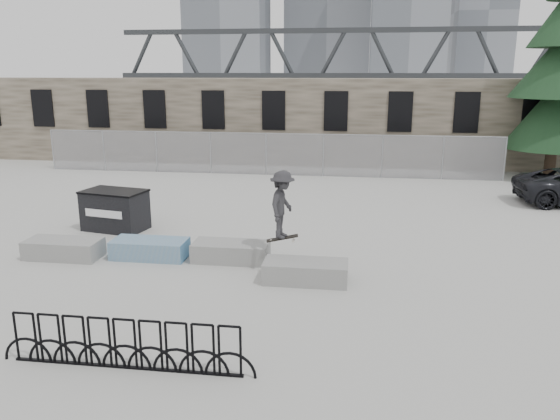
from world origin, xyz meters
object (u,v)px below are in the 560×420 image
object	(u,v)px
planter_offset	(306,271)
bike_rack	(125,345)
planter_far_left	(64,248)
dumpster	(115,210)
planter_center_left	(150,248)
planter_center_right	(231,251)
skateboarder	(282,205)

from	to	relation	value
planter_offset	bike_rack	size ratio (longest dim) A/B	0.45
planter_far_left	dumpster	size ratio (longest dim) A/B	0.94
planter_center_left	planter_offset	size ratio (longest dim) A/B	1.00
planter_center_right	planter_offset	size ratio (longest dim) A/B	1.00
planter_far_left	planter_center_left	size ratio (longest dim) A/B	1.00
planter_far_left	planter_center_left	world-z (taller)	same
planter_center_left	dumpster	bearing A→B (deg)	130.37
planter_offset	bike_rack	world-z (taller)	bike_rack
planter_far_left	skateboarder	size ratio (longest dim) A/B	1.11
dumpster	planter_center_left	bearing A→B (deg)	-38.18
planter_center_left	bike_rack	bearing A→B (deg)	-72.87
planter_center_right	planter_offset	xyz separation A→B (m)	(2.10, -1.20, 0.00)
planter_offset	dumpster	bearing A→B (deg)	150.87
planter_center_left	planter_center_right	bearing A→B (deg)	1.79
dumpster	bike_rack	xyz separation A→B (m)	(3.75, -7.90, -0.20)
planter_center_right	planter_offset	distance (m)	2.42
planter_offset	skateboarder	bearing A→B (deg)	132.32
planter_center_left	bike_rack	world-z (taller)	bike_rack
planter_far_left	planter_center_right	world-z (taller)	same
planter_far_left	skateboarder	xyz separation A→B (m)	(5.96, -0.08, 1.43)
planter_far_left	planter_center_left	distance (m)	2.33
planter_center_left	skateboarder	xyz separation A→B (m)	(3.66, -0.40, 1.43)
planter_far_left	bike_rack	distance (m)	6.52
planter_center_right	dumpster	xyz separation A→B (m)	(-4.28, 2.36, 0.37)
dumpster	planter_far_left	bearing A→B (deg)	-83.61
dumpster	bike_rack	world-z (taller)	dumpster
planter_far_left	planter_center_right	size ratio (longest dim) A/B	1.00
planter_far_left	planter_center_left	bearing A→B (deg)	8.01
planter_offset	planter_far_left	bearing A→B (deg)	173.07
skateboarder	planter_far_left	bearing A→B (deg)	100.05
planter_center_left	skateboarder	world-z (taller)	skateboarder
dumpster	skateboarder	distance (m)	6.47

